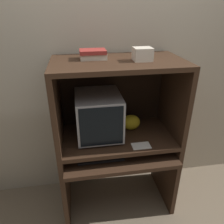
{
  "coord_description": "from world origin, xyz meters",
  "views": [
    {
      "loc": [
        -0.32,
        -1.35,
        1.84
      ],
      "look_at": [
        -0.05,
        0.29,
        1.02
      ],
      "focal_mm": 35.0,
      "sensor_mm": 36.0,
      "label": 1
    }
  ],
  "objects_px": {
    "crt_monitor": "(99,115)",
    "snack_bag": "(131,122)",
    "mouse": "(131,152)",
    "keyboard": "(100,156)",
    "book_stack": "(93,54)",
    "storage_box": "(143,54)"
  },
  "relations": [
    {
      "from": "crt_monitor",
      "to": "snack_bag",
      "type": "height_order",
      "value": "crt_monitor"
    },
    {
      "from": "crt_monitor",
      "to": "mouse",
      "type": "distance_m",
      "value": 0.43
    },
    {
      "from": "keyboard",
      "to": "book_stack",
      "type": "height_order",
      "value": "book_stack"
    },
    {
      "from": "storage_box",
      "to": "keyboard",
      "type": "bearing_deg",
      "value": -164.39
    },
    {
      "from": "snack_bag",
      "to": "book_stack",
      "type": "xyz_separation_m",
      "value": [
        -0.33,
        -0.01,
        0.64
      ]
    },
    {
      "from": "storage_box",
      "to": "mouse",
      "type": "bearing_deg",
      "value": -131.07
    },
    {
      "from": "crt_monitor",
      "to": "keyboard",
      "type": "bearing_deg",
      "value": -93.96
    },
    {
      "from": "storage_box",
      "to": "book_stack",
      "type": "bearing_deg",
      "value": 162.12
    },
    {
      "from": "book_stack",
      "to": "storage_box",
      "type": "relative_size",
      "value": 1.5
    },
    {
      "from": "crt_monitor",
      "to": "mouse",
      "type": "xyz_separation_m",
      "value": [
        0.26,
        -0.17,
        -0.3
      ]
    },
    {
      "from": "crt_monitor",
      "to": "mouse",
      "type": "relative_size",
      "value": 6.14
    },
    {
      "from": "storage_box",
      "to": "crt_monitor",
      "type": "bearing_deg",
      "value": 167.51
    },
    {
      "from": "keyboard",
      "to": "storage_box",
      "type": "distance_m",
      "value": 0.9
    },
    {
      "from": "crt_monitor",
      "to": "book_stack",
      "type": "xyz_separation_m",
      "value": [
        -0.02,
        0.04,
        0.51
      ]
    },
    {
      "from": "mouse",
      "to": "snack_bag",
      "type": "distance_m",
      "value": 0.28
    },
    {
      "from": "keyboard",
      "to": "snack_bag",
      "type": "xyz_separation_m",
      "value": [
        0.32,
        0.22,
        0.18
      ]
    },
    {
      "from": "mouse",
      "to": "storage_box",
      "type": "relative_size",
      "value": 0.53
    },
    {
      "from": "keyboard",
      "to": "mouse",
      "type": "relative_size",
      "value": 5.39
    },
    {
      "from": "book_stack",
      "to": "keyboard",
      "type": "bearing_deg",
      "value": -86.79
    },
    {
      "from": "book_stack",
      "to": "storage_box",
      "type": "distance_m",
      "value": 0.38
    },
    {
      "from": "crt_monitor",
      "to": "storage_box",
      "type": "height_order",
      "value": "storage_box"
    },
    {
      "from": "book_stack",
      "to": "storage_box",
      "type": "height_order",
      "value": "storage_box"
    }
  ]
}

